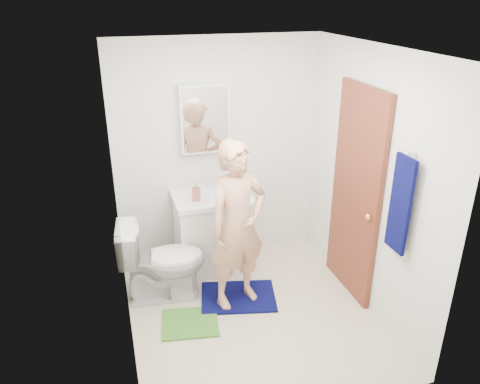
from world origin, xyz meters
name	(u,v)px	position (x,y,z in m)	size (l,w,h in m)	color
floor	(252,314)	(0.00, 0.00, -0.01)	(2.20, 2.40, 0.02)	beige
ceiling	(255,47)	(0.00, 0.00, 2.41)	(2.20, 2.40, 0.02)	white
wall_back	(218,152)	(0.00, 1.21, 1.20)	(2.20, 0.02, 2.40)	silver
wall_front	(314,276)	(0.00, -1.21, 1.20)	(2.20, 0.02, 2.40)	silver
wall_left	(117,214)	(-1.11, 0.00, 1.20)	(0.02, 2.40, 2.40)	silver
wall_right	(370,183)	(1.11, 0.00, 1.20)	(0.02, 2.40, 2.40)	silver
vanity_cabinet	(212,233)	(-0.15, 0.91, 0.40)	(0.75, 0.55, 0.80)	white
countertop	(211,197)	(-0.15, 0.91, 0.83)	(0.79, 0.59, 0.05)	white
sink_basin	(211,196)	(-0.15, 0.91, 0.84)	(0.40, 0.40, 0.03)	white
faucet	(207,183)	(-0.15, 1.09, 0.91)	(0.03, 0.03, 0.12)	silver
medicine_cabinet	(204,118)	(-0.15, 1.14, 1.60)	(0.50, 0.12, 0.70)	white
mirror_panel	(206,120)	(-0.15, 1.08, 1.60)	(0.46, 0.01, 0.66)	white
door	(355,195)	(1.07, 0.15, 1.02)	(0.05, 0.80, 2.05)	brown
door_knob	(369,217)	(1.03, -0.17, 0.95)	(0.07, 0.07, 0.07)	gold
towel	(400,205)	(1.03, -0.57, 1.25)	(0.03, 0.24, 0.80)	#060941
towel_hook	(413,154)	(1.07, -0.57, 1.67)	(0.02, 0.02, 0.06)	silver
toilet	(162,261)	(-0.74, 0.50, 0.41)	(0.46, 0.80, 0.82)	white
bath_mat	(238,297)	(-0.05, 0.27, 0.01)	(0.72, 0.52, 0.02)	#060941
green_rug	(190,323)	(-0.58, 0.02, 0.01)	(0.50, 0.43, 0.02)	#44862C
soap_dispenser	(196,191)	(-0.32, 0.83, 0.94)	(0.08, 0.09, 0.19)	#AA634F
toothbrush_cup	(221,185)	(-0.02, 1.01, 0.90)	(0.13, 0.13, 0.11)	#934292
man	(237,226)	(-0.07, 0.22, 0.83)	(0.59, 0.39, 1.61)	tan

